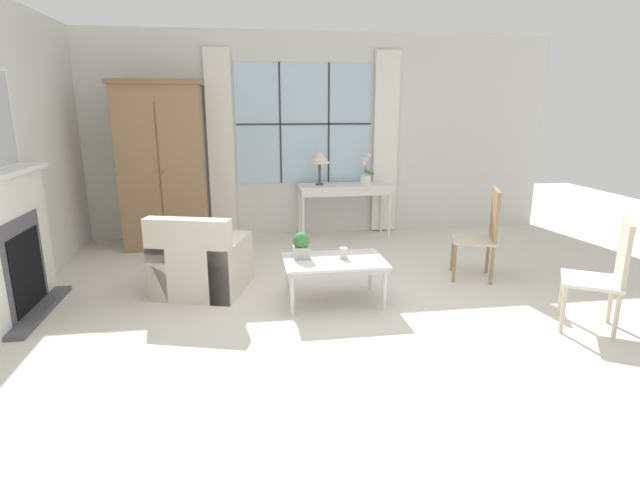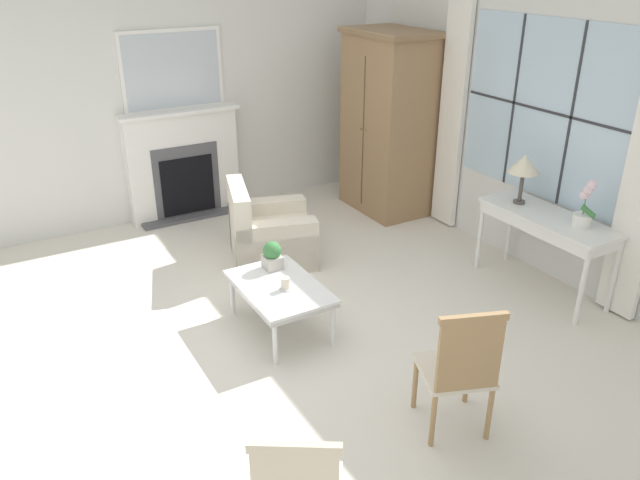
{
  "view_description": "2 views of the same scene",
  "coord_description": "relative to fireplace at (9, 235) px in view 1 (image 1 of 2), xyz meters",
  "views": [
    {
      "loc": [
        -0.88,
        -4.13,
        1.81
      ],
      "look_at": [
        -0.18,
        0.44,
        0.57
      ],
      "focal_mm": 28.0,
      "sensor_mm": 36.0,
      "label": 1
    },
    {
      "loc": [
        3.99,
        -1.69,
        2.93
      ],
      "look_at": [
        -0.04,
        0.62,
        0.76
      ],
      "focal_mm": 35.0,
      "sensor_mm": 36.0,
      "label": 2
    }
  ],
  "objects": [
    {
      "name": "ground_plane",
      "position": [
        2.91,
        -0.41,
        -0.73
      ],
      "size": [
        14.0,
        14.0,
        0.0
      ],
      "primitive_type": "plane",
      "color": "silver"
    },
    {
      "name": "wall_back_windowed",
      "position": [
        2.91,
        2.61,
        0.66
      ],
      "size": [
        7.2,
        0.14,
        2.8
      ],
      "color": "silver",
      "rests_on": "ground_plane"
    },
    {
      "name": "fireplace",
      "position": [
        0.0,
        0.0,
        0.0
      ],
      "size": [
        0.34,
        1.4,
        2.15
      ],
      "color": "#515156",
      "rests_on": "ground_plane"
    },
    {
      "name": "armoire",
      "position": [
        1.01,
        2.2,
        0.34
      ],
      "size": [
        1.12,
        0.73,
        2.13
      ],
      "color": "#93704C",
      "rests_on": "ground_plane"
    },
    {
      "name": "console_table",
      "position": [
        3.42,
        2.28,
        -0.07
      ],
      "size": [
        1.3,
        0.49,
        0.75
      ],
      "color": "white",
      "rests_on": "ground_plane"
    },
    {
      "name": "table_lamp",
      "position": [
        3.07,
        2.27,
        0.4
      ],
      "size": [
        0.29,
        0.29,
        0.47
      ],
      "color": "#4C4742",
      "rests_on": "console_table"
    },
    {
      "name": "potted_orchid",
      "position": [
        3.74,
        2.32,
        0.19
      ],
      "size": [
        0.2,
        0.16,
        0.43
      ],
      "color": "white",
      "rests_on": "console_table"
    },
    {
      "name": "armchair_upholstered",
      "position": [
        1.58,
        0.34,
        -0.47
      ],
      "size": [
        1.01,
        1.01,
        0.81
      ],
      "color": "beige",
      "rests_on": "ground_plane"
    },
    {
      "name": "side_chair_wooden",
      "position": [
        4.54,
        0.28,
        -0.19
      ],
      "size": [
        0.57,
        0.57,
        0.98
      ],
      "color": "beige",
      "rests_on": "ground_plane"
    },
    {
      "name": "accent_chair_wooden",
      "position": [
        4.92,
        -1.1,
        -0.21
      ],
      "size": [
        0.61,
        0.61,
        0.94
      ],
      "color": "white",
      "rests_on": "ground_plane"
    },
    {
      "name": "coffee_table",
      "position": [
        2.84,
        -0.16,
        -0.35
      ],
      "size": [
        0.94,
        0.62,
        0.43
      ],
      "color": "silver",
      "rests_on": "ground_plane"
    },
    {
      "name": "potted_plant_small",
      "position": [
        2.54,
        -0.07,
        -0.18
      ],
      "size": [
        0.16,
        0.16,
        0.25
      ],
      "color": "#BCB7AD",
      "rests_on": "coffee_table"
    },
    {
      "name": "pillar_candle",
      "position": [
        2.93,
        -0.15,
        -0.26
      ],
      "size": [
        0.1,
        0.1,
        0.12
      ],
      "color": "silver",
      "rests_on": "coffee_table"
    }
  ]
}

